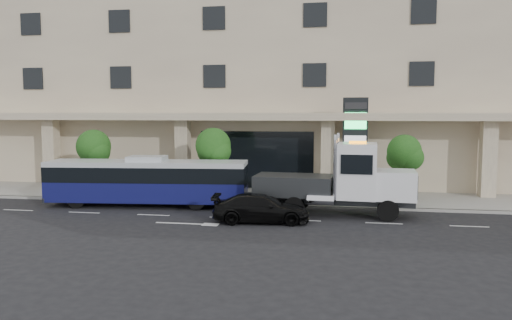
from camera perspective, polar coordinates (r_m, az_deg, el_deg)
The scene contains 11 objects.
ground at distance 27.64m, azimuth -2.71°, elevation -5.96°, with size 120.00×120.00×0.00m, color black.
sidewalk at distance 32.45m, azimuth -0.82°, elevation -4.11°, with size 120.00×6.00×0.15m, color gray.
curb at distance 29.55m, azimuth -1.87°, elevation -5.07°, with size 120.00×0.30×0.15m, color gray.
convention_center at distance 42.53m, azimuth 1.76°, elevation 11.53°, with size 60.00×17.60×20.00m.
tree_left at distance 34.03m, azimuth -18.03°, elevation 1.21°, with size 2.27×2.20×4.22m.
tree_mid at distance 31.12m, azimuth -4.87°, elevation 1.36°, with size 2.28×2.20×4.38m.
tree_right at distance 30.38m, azimuth 16.63°, elevation 0.63°, with size 2.10×2.00×4.04m.
city_bus at distance 29.84m, azimuth -12.32°, elevation -2.32°, with size 11.80×3.53×2.94m.
tow_truck at distance 26.90m, azimuth 9.67°, elevation -2.48°, with size 9.58×2.84×4.35m.
black_sedan at distance 25.00m, azimuth 0.56°, elevation -5.54°, with size 1.96×4.83×1.40m, color black.
signage_pylon at distance 32.42m, azimuth 11.24°, elevation 1.56°, with size 1.59×0.65×6.26m.
Camera 1 is at (5.81, -26.46, 5.47)m, focal length 35.00 mm.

